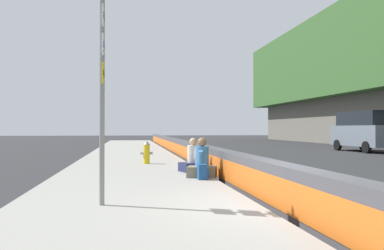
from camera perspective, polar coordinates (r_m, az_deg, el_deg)
The scene contains 9 objects.
ground_plane at distance 7.58m, azimuth 12.86°, elevation -11.72°, with size 160.00×160.00×0.00m, color #2B2B2D.
sidewalk_strip at distance 7.06m, azimuth -8.06°, elevation -11.98°, with size 80.00×4.40×0.14m, color gray.
jersey_barrier at distance 7.51m, azimuth 12.83°, elevation -8.55°, with size 76.00×0.45×0.85m.
route_sign_post at distance 7.45m, azimuth -12.22°, elevation 5.34°, with size 0.44×0.09×3.60m.
fire_hydrant at distance 15.85m, azimuth -6.27°, elevation -3.69°, with size 0.26×0.46×0.88m.
seated_person_foreground at distance 11.47m, azimuth 1.38°, elevation -5.47°, with size 0.86×0.93×1.09m.
seated_person_middle at distance 12.90m, azimuth 0.16°, elevation -4.97°, with size 0.83×0.91×1.05m.
backpack at distance 10.93m, azimuth 1.46°, elevation -6.48°, with size 0.32×0.28×0.40m.
parked_car_fourth at distance 28.48m, azimuth 22.71°, elevation -0.68°, with size 5.15×2.22×2.56m.
Camera 1 is at (-6.92, 2.71, 1.48)m, focal length 38.77 mm.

